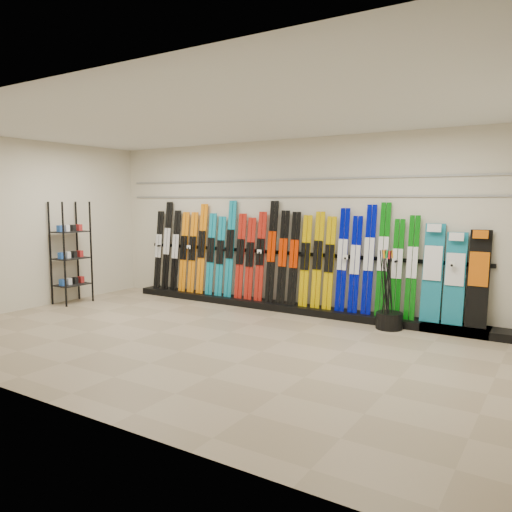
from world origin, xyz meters
The scene contains 12 objects.
floor centered at (0.00, 0.00, 0.00)m, with size 8.00×8.00×0.00m, color gray.
back_wall centered at (0.00, 2.50, 1.50)m, with size 8.00×8.00×0.00m, color beige.
left_wall centered at (-4.00, 0.00, 1.50)m, with size 5.00×5.00×0.00m, color beige.
ceiling centered at (0.00, 0.00, 3.00)m, with size 8.00×8.00×0.00m, color silver.
ski_rack_base centered at (0.22, 2.28, 0.06)m, with size 8.00×0.40×0.12m, color black.
skis centered at (-0.45, 2.33, 0.94)m, with size 5.38×0.23×1.81m.
snowboards centered at (2.77, 2.35, 0.82)m, with size 0.93×0.23×1.47m.
accessory_rack centered at (-3.75, 0.70, 0.96)m, with size 0.40×0.60×1.91m, color black.
pole_bin centered at (1.92, 2.00, 0.12)m, with size 0.40×0.40×0.25m, color black.
ski_poles centered at (1.89, 1.96, 0.61)m, with size 0.23×0.22×1.18m.
slatwall_rail_0 centered at (0.00, 2.48, 2.00)m, with size 7.60×0.02×0.03m, color gray.
slatwall_rail_1 centered at (0.00, 2.48, 2.30)m, with size 7.60×0.02×0.03m, color gray.
Camera 1 is at (4.15, -5.32, 1.94)m, focal length 35.00 mm.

